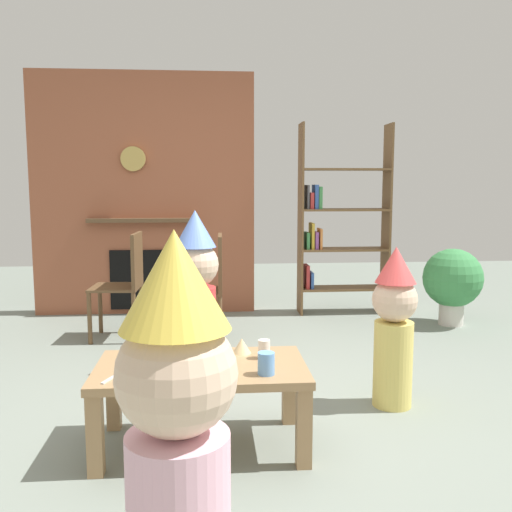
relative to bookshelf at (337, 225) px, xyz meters
The scene contains 17 objects.
ground_plane 2.80m from the bookshelf, 115.21° to the right, with size 12.00×12.00×0.00m, color gray.
brick_fireplace_feature 1.96m from the bookshelf, behind, with size 2.20×0.28×2.40m.
bookshelf is the anchor object (origin of this frame).
coffee_table 3.21m from the bookshelf, 114.71° to the right, with size 1.03×0.58×0.42m.
paper_cup_near_left 3.23m from the bookshelf, 108.52° to the right, with size 0.08×0.08×0.11m, color #669EE0.
paper_cup_near_right 3.00m from the bookshelf, 109.77° to the right, with size 0.06×0.06×0.10m, color silver.
paper_cup_center 3.30m from the bookshelf, 112.37° to the right, with size 0.06×0.06×0.10m, color #F2CC4C.
paper_plate_front 3.09m from the bookshelf, 114.19° to the right, with size 0.16×0.16×0.01m, color white.
paper_plate_rear 3.39m from the bookshelf, 115.50° to the right, with size 0.21×0.21×0.01m, color white.
birthday_cake_slice 2.95m from the bookshelf, 112.42° to the right, with size 0.10×0.10×0.08m, color #EAC68C.
table_fork 3.53m from the bookshelf, 119.66° to the right, with size 0.15×0.02×0.01m, color silver.
child_with_cone_hat 4.35m from the bookshelf, 108.37° to the right, with size 0.33×0.33×1.19m.
child_in_pink 2.48m from the bookshelf, 94.85° to the right, with size 0.26×0.26×0.95m.
child_by_the_chairs 2.25m from the bookshelf, 127.88° to the right, with size 0.31×0.31×1.13m.
dining_chair_left 2.17m from the bookshelf, 157.67° to the right, with size 0.42×0.42×0.90m.
dining_chair_middle 1.70m from the bookshelf, 140.75° to the right, with size 0.41×0.41×0.90m.
potted_plant_tall 1.23m from the bookshelf, 31.47° to the right, with size 0.55×0.55×0.71m.
Camera 1 is at (-0.15, -3.17, 1.31)m, focal length 39.55 mm.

